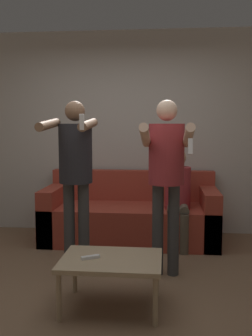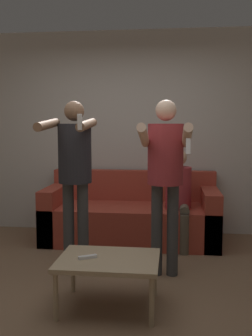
{
  "view_description": "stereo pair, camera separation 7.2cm",
  "coord_description": "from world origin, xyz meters",
  "px_view_note": "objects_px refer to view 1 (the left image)",
  "views": [
    {
      "loc": [
        0.54,
        -3.31,
        1.46
      ],
      "look_at": [
        0.11,
        0.96,
        0.99
      ],
      "focal_mm": 42.0,
      "sensor_mm": 36.0,
      "label": 1
    },
    {
      "loc": [
        0.61,
        -3.3,
        1.46
      ],
      "look_at": [
        0.11,
        0.96,
        0.99
      ],
      "focal_mm": 42.0,
      "sensor_mm": 36.0,
      "label": 2
    }
  ],
  "objects_px": {
    "person_standing_right": "(166,166)",
    "coffee_table": "(111,263)",
    "couch": "(131,217)",
    "remote_on_table": "(90,257)",
    "person_standing_left": "(75,165)",
    "person_seated": "(178,194)"
  },
  "relations": [
    {
      "from": "person_standing_left",
      "to": "person_seated",
      "type": "bearing_deg",
      "value": 41.78
    },
    {
      "from": "person_standing_right",
      "to": "coffee_table",
      "type": "bearing_deg",
      "value": -120.37
    },
    {
      "from": "person_standing_left",
      "to": "person_standing_right",
      "type": "relative_size",
      "value": 1.0
    },
    {
      "from": "couch",
      "to": "coffee_table",
      "type": "height_order",
      "value": "couch"
    },
    {
      "from": "person_standing_left",
      "to": "person_seated",
      "type": "xyz_separation_m",
      "value": [
        1.02,
        0.91,
        -0.42
      ]
    },
    {
      "from": "person_standing_right",
      "to": "person_seated",
      "type": "bearing_deg",
      "value": 81.2
    },
    {
      "from": "person_standing_left",
      "to": "coffee_table",
      "type": "xyz_separation_m",
      "value": [
        0.45,
        -0.73,
        -0.7
      ]
    },
    {
      "from": "person_standing_left",
      "to": "couch",
      "type": "bearing_deg",
      "value": 68.66
    },
    {
      "from": "person_standing_right",
      "to": "coffee_table",
      "type": "xyz_separation_m",
      "value": [
        -0.43,
        -0.73,
        -0.7
      ]
    },
    {
      "from": "couch",
      "to": "remote_on_table",
      "type": "height_order",
      "value": "couch"
    },
    {
      "from": "person_standing_right",
      "to": "remote_on_table",
      "type": "xyz_separation_m",
      "value": [
        -0.59,
        -0.76,
        -0.65
      ]
    },
    {
      "from": "couch",
      "to": "person_seated",
      "type": "relative_size",
      "value": 1.83
    },
    {
      "from": "person_standing_right",
      "to": "person_seated",
      "type": "height_order",
      "value": "person_standing_right"
    },
    {
      "from": "person_standing_left",
      "to": "coffee_table",
      "type": "height_order",
      "value": "person_standing_left"
    },
    {
      "from": "remote_on_table",
      "to": "person_standing_right",
      "type": "bearing_deg",
      "value": 52.17
    },
    {
      "from": "person_standing_right",
      "to": "remote_on_table",
      "type": "bearing_deg",
      "value": -127.83
    },
    {
      "from": "couch",
      "to": "remote_on_table",
      "type": "bearing_deg",
      "value": -94.56
    },
    {
      "from": "person_standing_right",
      "to": "coffee_table",
      "type": "distance_m",
      "value": 1.1
    },
    {
      "from": "couch",
      "to": "person_seated",
      "type": "bearing_deg",
      "value": -20.12
    },
    {
      "from": "person_standing_right",
      "to": "coffee_table",
      "type": "relative_size",
      "value": 2.13
    },
    {
      "from": "person_standing_left",
      "to": "coffee_table",
      "type": "bearing_deg",
      "value": -58.34
    },
    {
      "from": "coffee_table",
      "to": "person_standing_left",
      "type": "bearing_deg",
      "value": 121.66
    }
  ]
}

